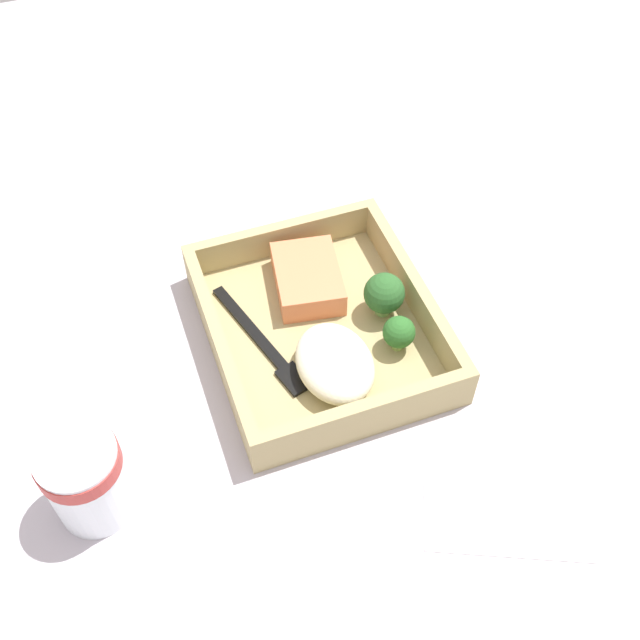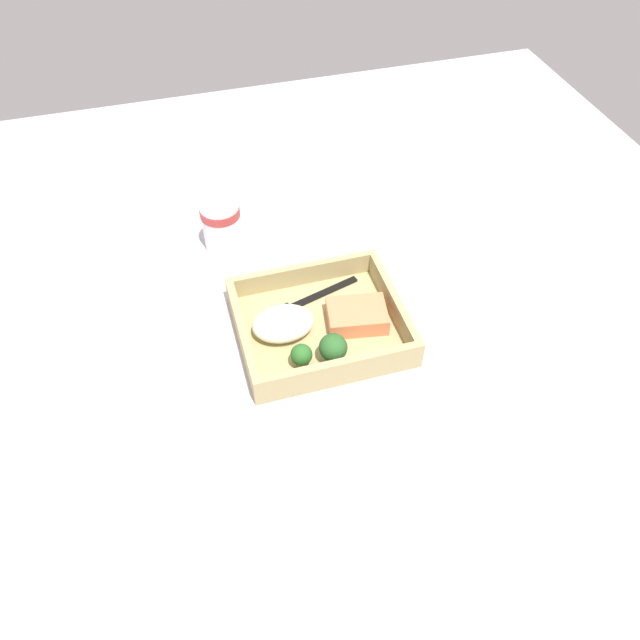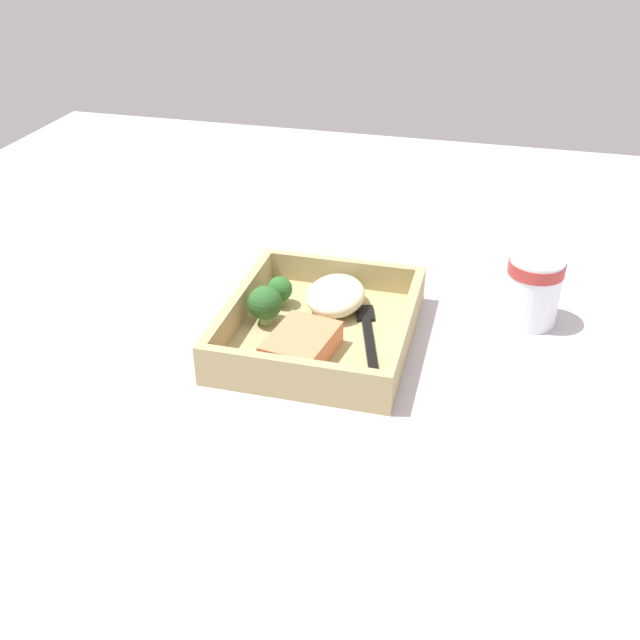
# 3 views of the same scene
# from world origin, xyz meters

# --- Properties ---
(ground_plane) EXTENTS (1.60, 1.60, 0.02)m
(ground_plane) POSITION_xyz_m (0.00, 0.00, -0.01)
(ground_plane) COLOR #BAB2BC
(takeout_tray) EXTENTS (0.25, 0.22, 0.01)m
(takeout_tray) POSITION_xyz_m (0.00, 0.00, 0.01)
(takeout_tray) COLOR tan
(takeout_tray) RESTS_ON ground_plane
(tray_rim) EXTENTS (0.25, 0.22, 0.04)m
(tray_rim) POSITION_xyz_m (0.00, 0.00, 0.03)
(tray_rim) COLOR tan
(tray_rim) RESTS_ON takeout_tray
(salmon_fillet) EXTENTS (0.10, 0.08, 0.03)m
(salmon_fillet) POSITION_xyz_m (-0.06, 0.01, 0.03)
(salmon_fillet) COLOR #E87D51
(salmon_fillet) RESTS_ON takeout_tray
(mashed_potatoes) EXTENTS (0.10, 0.07, 0.04)m
(mashed_potatoes) POSITION_xyz_m (0.06, -0.01, 0.03)
(mashed_potatoes) COLOR #EEE7C8
(mashed_potatoes) RESTS_ON takeout_tray
(broccoli_floret_1) EXTENTS (0.03, 0.03, 0.04)m
(broccoli_floret_1) POSITION_xyz_m (0.05, 0.06, 0.03)
(broccoli_floret_1) COLOR #81A053
(broccoli_floret_1) RESTS_ON takeout_tray
(broccoli_floret_2) EXTENTS (0.04, 0.04, 0.05)m
(broccoli_floret_2) POSITION_xyz_m (0.00, 0.07, 0.04)
(broccoli_floret_2) COLOR #73A45A
(broccoli_floret_2) RESTS_ON takeout_tray
(fork) EXTENTS (0.16, 0.06, 0.00)m
(fork) POSITION_xyz_m (0.00, -0.06, 0.01)
(fork) COLOR black
(fork) RESTS_ON takeout_tray
(paper_cup) EXTENTS (0.07, 0.07, 0.09)m
(paper_cup) POSITION_xyz_m (0.11, -0.24, 0.05)
(paper_cup) COLOR white
(paper_cup) RESTS_ON ground_plane
(receipt_slip) EXTENTS (0.13, 0.16, 0.00)m
(receipt_slip) POSITION_xyz_m (0.23, 0.09, 0.00)
(receipt_slip) COLOR white
(receipt_slip) RESTS_ON ground_plane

